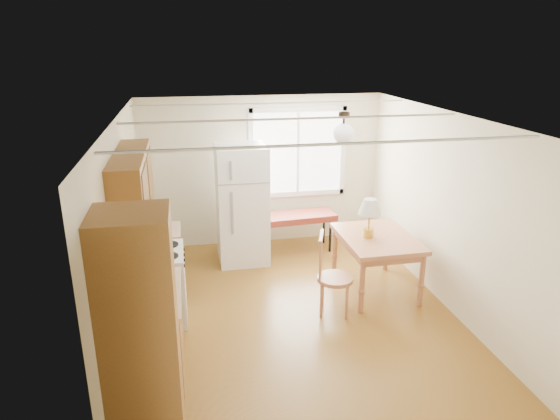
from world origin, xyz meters
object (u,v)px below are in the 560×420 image
object	(u,v)px
refrigerator	(242,204)
bench	(294,218)
dining_table	(377,243)
chair	(327,269)

from	to	relation	value
refrigerator	bench	world-z (taller)	refrigerator
refrigerator	dining_table	xyz separation A→B (m)	(1.69, -1.36, -0.23)
bench	dining_table	world-z (taller)	dining_table
refrigerator	chair	xyz separation A→B (m)	(0.85, -1.83, -0.32)
chair	refrigerator	bearing A→B (deg)	133.64
refrigerator	dining_table	world-z (taller)	refrigerator
refrigerator	dining_table	distance (m)	2.18
bench	chair	xyz separation A→B (m)	(-0.02, -2.06, 0.04)
refrigerator	dining_table	bearing A→B (deg)	-39.05
chair	bench	bearing A→B (deg)	107.98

